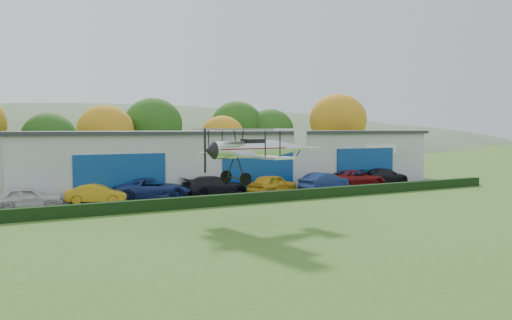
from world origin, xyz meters
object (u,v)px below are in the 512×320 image
car_5 (324,182)px  hangar (229,158)px  car_6 (356,178)px  biplane (254,147)px  car_2 (152,189)px  car_7 (385,176)px  car_3 (215,186)px  car_1 (97,194)px  car_0 (28,198)px  car_4 (273,184)px

car_5 → hangar: bearing=17.0°
car_6 → biplane: biplane is taller
car_2 → car_5: (14.77, -2.24, -0.01)m
car_2 → car_7: car_2 is taller
car_5 → car_7: 9.11m
car_2 → car_7: bearing=-81.5°
hangar → car_7: bearing=-25.2°
car_3 → car_6: 14.23m
car_1 → biplane: 14.20m
car_5 → car_1: bearing=70.5°
car_0 → car_5: 23.78m
car_0 → car_3: car_3 is taller
car_3 → car_0: bearing=91.3°
car_7 → biplane: bearing=116.4°
car_1 → car_6: car_6 is taller
hangar → car_4: (0.03, -8.35, -1.77)m
car_6 → car_7: 4.28m
hangar → biplane: (-7.42, -18.72, 1.76)m
car_1 → car_6: size_ratio=0.76×
car_2 → biplane: 13.03m
car_1 → car_4: size_ratio=0.87×
car_0 → biplane: size_ratio=0.53×
car_1 → car_2: size_ratio=0.72×
car_0 → car_7: car_7 is taller
hangar → car_5: hangar is taller
biplane → car_1: bearing=111.1°
car_1 → car_3: size_ratio=0.78×
car_0 → car_6: (28.39, -0.14, 0.02)m
car_3 → car_5: car_5 is taller
car_0 → car_3: 14.18m
car_4 → car_2: bearing=57.1°
car_2 → car_3: car_2 is taller
car_2 → car_4: size_ratio=1.22×
car_1 → car_2: bearing=-64.6°
car_6 → biplane: 20.96m
car_5 → car_7: car_5 is taller
car_4 → car_5: car_4 is taller
car_0 → car_1: car_0 is taller
car_1 → car_3: (9.49, -0.01, 0.09)m
car_2 → car_6: bearing=-83.7°
car_5 → car_6: 4.85m
car_3 → car_4: (4.49, -1.68, 0.04)m
car_3 → biplane: biplane is taller
car_0 → car_4: 18.70m
car_5 → car_7: (8.88, 2.05, -0.05)m
car_4 → car_3: bearing=48.0°
car_3 → car_7: bearing=-90.3°
car_5 → car_6: car_5 is taller
car_2 → car_6: (19.42, -0.89, -0.04)m
car_4 → hangar: bearing=-21.2°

